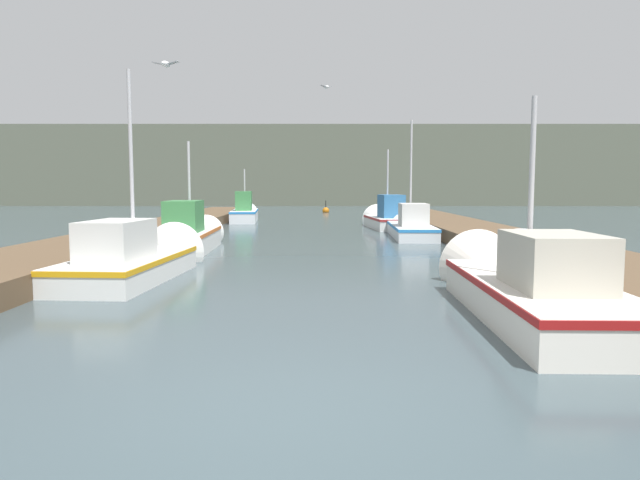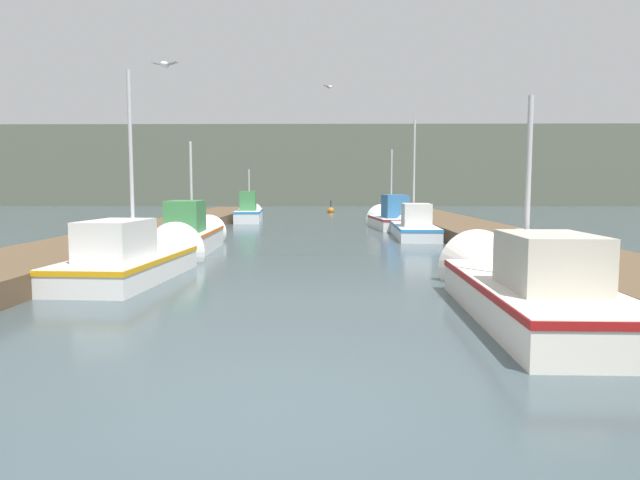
{
  "view_description": "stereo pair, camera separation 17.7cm",
  "coord_description": "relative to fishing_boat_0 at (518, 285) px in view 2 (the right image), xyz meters",
  "views": [
    {
      "loc": [
        0.31,
        -4.69,
        1.94
      ],
      "look_at": [
        0.27,
        11.34,
        0.42
      ],
      "focal_mm": 32.0,
      "sensor_mm": 36.0,
      "label": 1
    },
    {
      "loc": [
        0.48,
        -4.69,
        1.94
      ],
      "look_at": [
        0.27,
        11.34,
        0.42
      ],
      "focal_mm": 32.0,
      "sensor_mm": 36.0,
      "label": 2
    }
  ],
  "objects": [
    {
      "name": "dock_left",
      "position": [
        -9.45,
        11.85,
        -0.17
      ],
      "size": [
        2.82,
        40.0,
        0.46
      ],
      "color": "brown",
      "rests_on": "ground_plane"
    },
    {
      "name": "channel_buoy",
      "position": [
        -2.73,
        33.0,
        -0.26
      ],
      "size": [
        0.49,
        0.49,
        0.99
      ],
      "color": "#BF6513",
      "rests_on": "ground_plane"
    },
    {
      "name": "mooring_piling_2",
      "position": [
        -8.04,
        26.57,
        0.21
      ],
      "size": [
        0.25,
        0.25,
        1.21
      ],
      "color": "#473523",
      "rests_on": "ground_plane"
    },
    {
      "name": "fishing_boat_3",
      "position": [
        0.33,
        13.36,
        -0.03
      ],
      "size": [
        1.63,
        6.01,
        4.86
      ],
      "rotation": [
        0.0,
        0.0,
        -0.04
      ],
      "color": "silver",
      "rests_on": "ground_plane"
    },
    {
      "name": "dock_right",
      "position": [
        2.53,
        11.85,
        -0.17
      ],
      "size": [
        2.82,
        40.0,
        0.46
      ],
      "color": "brown",
      "rests_on": "ground_plane"
    },
    {
      "name": "fishing_boat_2",
      "position": [
        -7.06,
        8.38,
        0.07
      ],
      "size": [
        1.49,
        5.47,
        3.56
      ],
      "rotation": [
        0.0,
        0.0,
        0.03
      ],
      "color": "silver",
      "rests_on": "ground_plane"
    },
    {
      "name": "distant_shore_ridge",
      "position": [
        -3.46,
        54.38,
        3.53
      ],
      "size": [
        120.0,
        16.0,
        7.86
      ],
      "color": "#565B4C",
      "rests_on": "ground_plane"
    },
    {
      "name": "fishing_boat_1",
      "position": [
        -7.05,
        3.36,
        -0.01
      ],
      "size": [
        1.92,
        5.2,
        4.83
      ],
      "rotation": [
        0.0,
        0.0,
        -0.07
      ],
      "color": "silver",
      "rests_on": "ground_plane"
    },
    {
      "name": "fishing_boat_5",
      "position": [
        -7.32,
        22.8,
        0.08
      ],
      "size": [
        1.74,
        5.91,
        3.17
      ],
      "rotation": [
        0.0,
        0.0,
        0.08
      ],
      "color": "silver",
      "rests_on": "ground_plane"
    },
    {
      "name": "fishing_boat_0",
      "position": [
        0.0,
        0.0,
        0.0
      ],
      "size": [
        1.78,
        5.9,
        3.74
      ],
      "rotation": [
        0.0,
        0.0,
        -0.02
      ],
      "color": "silver",
      "rests_on": "ground_plane"
    },
    {
      "name": "seagull_lead",
      "position": [
        -6.19,
        2.63,
        3.92
      ],
      "size": [
        0.56,
        0.3,
        0.12
      ],
      "rotation": [
        0.0,
        0.0,
        2.96
      ],
      "color": "white"
    },
    {
      "name": "fishing_boat_4",
      "position": [
        -0.06,
        17.64,
        0.05
      ],
      "size": [
        2.0,
        4.95,
        4.09
      ],
      "rotation": [
        0.0,
        0.0,
        0.09
      ],
      "color": "silver",
      "rests_on": "ground_plane"
    },
    {
      "name": "seagull_1",
      "position": [
        -2.9,
        14.21,
        5.45
      ],
      "size": [
        0.49,
        0.45,
        0.12
      ],
      "rotation": [
        0.0,
        0.0,
        3.86
      ],
      "color": "white"
    },
    {
      "name": "mooring_piling_1",
      "position": [
        1.35,
        3.75,
        0.1
      ],
      "size": [
        0.36,
        0.36,
        0.99
      ],
      "color": "#473523",
      "rests_on": "ground_plane"
    },
    {
      "name": "ground_plane",
      "position": [
        -3.46,
        -4.15,
        -0.4
      ],
      "size": [
        200.0,
        200.0,
        0.0
      ],
      "color": "#38474C"
    }
  ]
}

